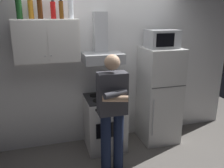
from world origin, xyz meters
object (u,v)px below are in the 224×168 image
microwave (162,39)px  bottle_rum_dark (40,7)px  bottle_beer_brown (61,10)px  stove_oven (105,122)px  bottle_liquor_amber (31,9)px  upper_cabinet (47,41)px  refrigerator (159,95)px  person_standing (112,110)px  range_hood (102,49)px  bottle_vodka_clear (71,9)px  cooking_pot (115,95)px  bottle_wine_green (19,7)px  bottle_soda_red (53,10)px

microwave → bottle_rum_dark: size_ratio=1.52×
bottle_rum_dark → bottle_beer_brown: 0.29m
stove_oven → bottle_beer_brown: bottle_beer_brown is taller
stove_oven → bottle_liquor_amber: bearing=171.0°
upper_cabinet → refrigerator: 2.00m
person_standing → microwave: bearing=32.0°
bottle_liquor_amber → bottle_beer_brown: bottle_liquor_amber is taller
stove_oven → range_hood: range_hood is taller
upper_cabinet → bottle_beer_brown: 0.48m
refrigerator → bottle_rum_dark: bearing=175.2°
stove_oven → refrigerator: (0.95, 0.00, 0.37)m
upper_cabinet → bottle_beer_brown: bearing=-4.8°
bottle_vodka_clear → stove_oven: bearing=-11.8°
stove_oven → refrigerator: bearing=0.0°
person_standing → bottle_vodka_clear: size_ratio=5.84×
range_hood → cooking_pot: bearing=-62.1°
bottle_beer_brown → bottle_vodka_clear: size_ratio=0.90×
upper_cabinet → bottle_wine_green: (-0.32, -0.01, 0.45)m
bottle_wine_green → person_standing: bearing=-34.0°
refrigerator → bottle_beer_brown: size_ratio=6.30×
cooking_pot → microwave: bearing=9.6°
bottle_wine_green → cooking_pot: bearing=-10.7°
cooking_pot → bottle_wine_green: 1.80m
bottle_liquor_amber → stove_oven: bearing=-9.0°
bottle_wine_green → bottle_rum_dark: same height
upper_cabinet → bottle_vodka_clear: bearing=-5.1°
bottle_beer_brown → bottle_wine_green: bearing=178.8°
range_hood → bottle_liquor_amber: bearing=178.3°
range_hood → bottle_wine_green: (-1.12, -0.01, 0.60)m
stove_oven → bottle_wine_green: size_ratio=2.78×
microwave → bottle_beer_brown: (-1.53, 0.09, 0.43)m
bottle_rum_dark → bottle_liquor_amber: bearing=178.2°
bottle_liquor_amber → bottle_wine_green: 0.15m
upper_cabinet → bottle_wine_green: bottle_wine_green is taller
cooking_pot → bottle_soda_red: bottle_soda_red is taller
upper_cabinet → bottle_vodka_clear: (0.35, -0.03, 0.43)m
upper_cabinet → bottle_liquor_amber: 0.46m
bottle_wine_green → refrigerator: bearing=-3.2°
microwave → bottle_beer_brown: bearing=176.7°
stove_oven → person_standing: person_standing is taller
upper_cabinet → bottle_rum_dark: size_ratio=2.85×
stove_oven → bottle_vodka_clear: bottle_vodka_clear is taller
bottle_soda_red → cooking_pot: bearing=-19.1°
refrigerator → bottle_vodka_clear: bearing=176.2°
range_hood → person_standing: size_ratio=0.46×
refrigerator → microwave: size_ratio=3.33×
range_hood → microwave: size_ratio=1.56×
upper_cabinet → range_hood: (0.80, 0.00, -0.15)m
range_hood → person_standing: 1.01m
bottle_vodka_clear → cooking_pot: bearing=-20.2°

